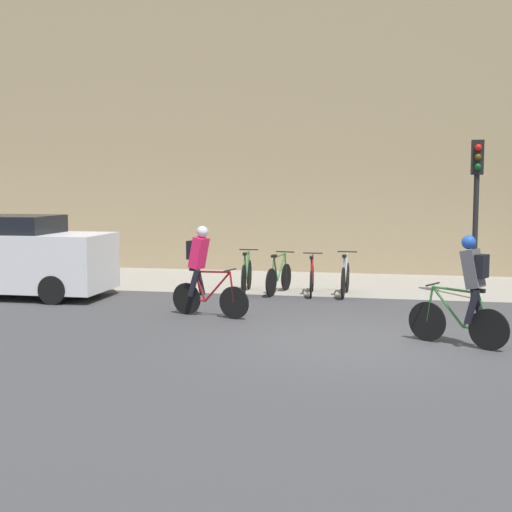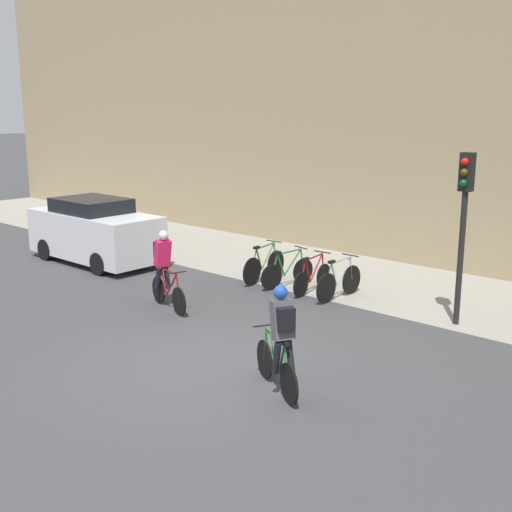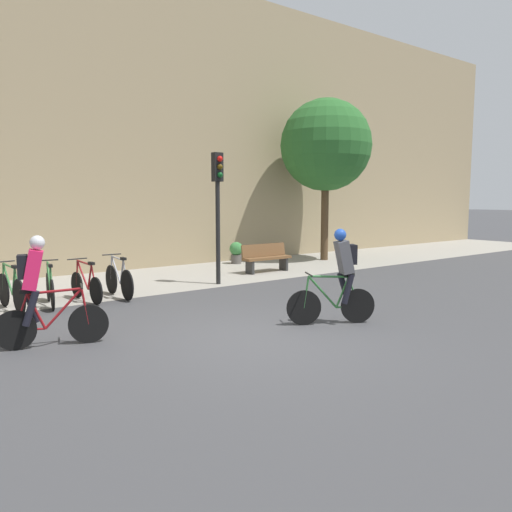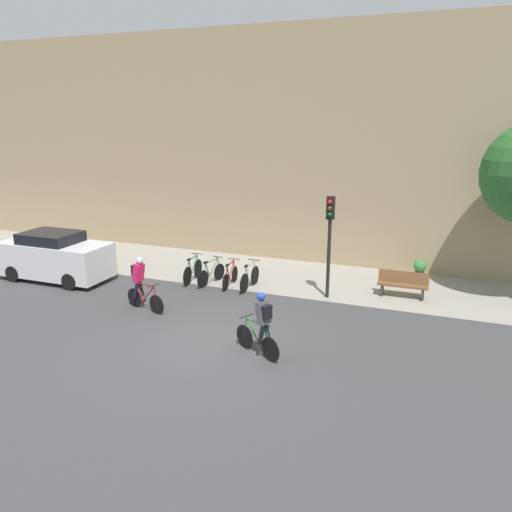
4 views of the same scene
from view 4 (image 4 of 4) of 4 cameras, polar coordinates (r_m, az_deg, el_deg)
name	(u,v)px [view 4 (image 4 of 4)]	position (r m, az deg, el deg)	size (l,w,h in m)	color
ground	(202,344)	(13.99, -6.21, -10.02)	(200.00, 200.00, 0.00)	#3D3D3F
kerb_strip	(279,275)	(19.80, 2.70, -2.17)	(44.00, 4.50, 0.01)	gray
building_facade	(300,147)	(21.34, 5.08, 12.27)	(44.00, 0.60, 9.66)	#9E8966
cyclist_pink	(140,281)	(16.45, -13.09, -2.83)	(1.64, 0.62, 1.75)	black
cyclist_grey	(261,323)	(12.87, 0.63, -7.65)	(1.50, 0.83, 1.76)	black
parked_bike_0	(193,271)	(19.05, -7.24, -1.69)	(0.46, 1.75, 0.99)	black
parked_bike_1	(211,274)	(18.72, -5.14, -2.02)	(0.47, 1.66, 0.96)	black
parked_bike_2	(230,276)	(18.40, -2.97, -2.32)	(0.46, 1.64, 0.94)	black
parked_bike_3	(250,278)	(18.11, -0.73, -2.50)	(0.46, 1.71, 0.99)	black
traffic_light_pole	(330,229)	(16.86, 8.42, 3.13)	(0.26, 0.30, 3.52)	black
bench	(403,284)	(17.98, 16.43, -3.09)	(1.70, 0.44, 0.89)	brown
parked_car	(55,257)	(20.52, -21.99, -0.08)	(4.30, 1.84, 1.85)	silver
potted_plant	(420,269)	(20.13, 18.22, -1.37)	(0.48, 0.48, 0.78)	#56514C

